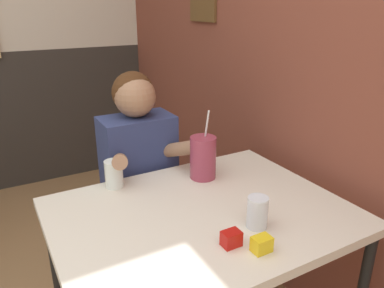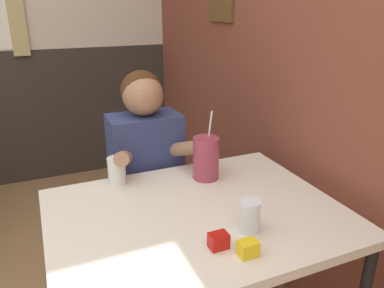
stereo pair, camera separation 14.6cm
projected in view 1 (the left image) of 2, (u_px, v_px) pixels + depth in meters
The scene contains 8 objects.
brick_wall_right at pixel (222, 20), 2.17m from camera, with size 0.08×4.54×2.70m.
main_table at pixel (202, 225), 1.40m from camera, with size 1.06×0.81×0.72m.
person_seated at pixel (140, 185), 1.85m from camera, with size 0.42×0.40×1.16m.
cocktail_pitcher at pixel (203, 157), 1.62m from camera, with size 0.11×0.11×0.31m.
glass_near_pitcher at pixel (257, 212), 1.27m from camera, with size 0.07×0.07×0.11m.
glass_center at pixel (114, 174), 1.55m from camera, with size 0.08×0.08×0.11m.
condiment_ketchup at pixel (231, 239), 1.18m from camera, with size 0.06×0.04×0.05m.
condiment_mustard at pixel (262, 244), 1.15m from camera, with size 0.06×0.04×0.05m.
Camera 1 is at (0.12, -0.63, 1.44)m, focal length 35.00 mm.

